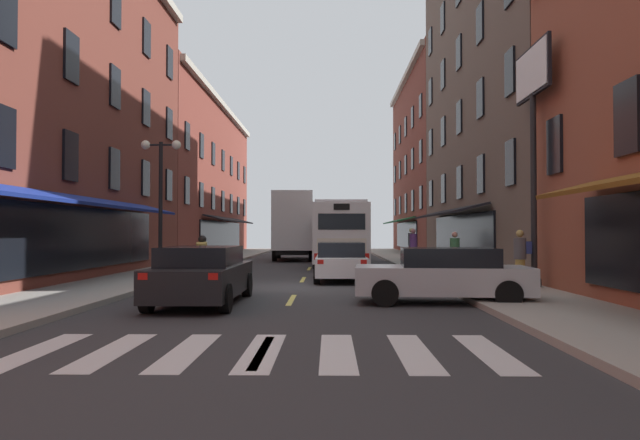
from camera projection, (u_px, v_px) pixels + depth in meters
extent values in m
cube|color=#333335|center=(299.00, 289.00, 18.44)|extent=(34.80, 80.00, 0.10)
cube|color=#DBCC4C|center=(262.00, 351.00, 8.45)|extent=(0.14, 2.40, 0.01)
cube|color=#DBCC4C|center=(291.00, 300.00, 14.94)|extent=(0.14, 2.40, 0.01)
cube|color=#DBCC4C|center=(303.00, 279.00, 21.44)|extent=(0.14, 2.40, 0.01)
cube|color=#DBCC4C|center=(309.00, 269.00, 27.94)|extent=(0.14, 2.40, 0.01)
cube|color=#DBCC4C|center=(313.00, 262.00, 34.44)|extent=(0.14, 2.40, 0.01)
cube|color=#DBCC4C|center=(316.00, 257.00, 40.93)|extent=(0.14, 2.40, 0.01)
cube|color=#DBCC4C|center=(318.00, 254.00, 47.43)|extent=(0.14, 2.40, 0.01)
cube|color=#DBCC4C|center=(319.00, 251.00, 53.93)|extent=(0.14, 2.40, 0.01)
cube|color=silver|center=(38.00, 351.00, 8.50)|extent=(0.50, 2.80, 0.01)
cube|color=silver|center=(112.00, 351.00, 8.48)|extent=(0.50, 2.80, 0.01)
cube|color=silver|center=(187.00, 351.00, 8.46)|extent=(0.50, 2.80, 0.01)
cube|color=silver|center=(262.00, 351.00, 8.45)|extent=(0.50, 2.80, 0.01)
cube|color=silver|center=(337.00, 352.00, 8.43)|extent=(0.50, 2.80, 0.01)
cube|color=silver|center=(413.00, 352.00, 8.41)|extent=(0.50, 2.80, 0.01)
cube|color=silver|center=(489.00, 352.00, 8.39)|extent=(0.50, 2.80, 0.01)
cube|color=#A39E93|center=(114.00, 285.00, 18.54)|extent=(3.00, 80.00, 0.14)
cube|color=#A39E93|center=(485.00, 285.00, 18.34)|extent=(3.00, 80.00, 0.14)
cube|color=black|center=(70.00, 238.00, 18.60)|extent=(0.10, 16.00, 2.10)
cube|color=navy|center=(92.00, 201.00, 18.61)|extent=(1.38, 14.93, 0.44)
cube|color=black|center=(4.00, 137.00, 14.85)|extent=(0.10, 1.00, 1.60)
cube|color=black|center=(70.00, 156.00, 18.66)|extent=(0.10, 1.00, 1.60)
cube|color=black|center=(114.00, 169.00, 22.46)|extent=(0.10, 1.00, 1.60)
cube|color=black|center=(146.00, 178.00, 26.27)|extent=(0.10, 1.00, 1.60)
cube|color=black|center=(169.00, 185.00, 30.08)|extent=(0.10, 1.00, 1.60)
cube|color=black|center=(5.00, 13.00, 14.92)|extent=(0.10, 1.00, 1.60)
cube|color=black|center=(71.00, 57.00, 18.73)|extent=(0.10, 1.00, 1.60)
cube|color=black|center=(115.00, 87.00, 22.53)|extent=(0.10, 1.00, 1.60)
cube|color=black|center=(146.00, 108.00, 26.34)|extent=(0.10, 1.00, 1.60)
cube|color=black|center=(169.00, 124.00, 30.15)|extent=(0.10, 1.00, 1.60)
cube|color=black|center=(116.00, 5.00, 22.60)|extent=(0.10, 1.00, 1.60)
cube|color=black|center=(146.00, 38.00, 26.41)|extent=(0.10, 1.00, 1.60)
cube|color=black|center=(170.00, 63.00, 30.22)|extent=(0.10, 1.00, 1.60)
cube|color=brown|center=(172.00, 179.00, 45.42)|extent=(8.00, 26.57, 11.93)
cube|color=#B2AD9E|center=(224.00, 107.00, 45.47)|extent=(0.44, 26.07, 0.40)
cube|color=black|center=(223.00, 235.00, 45.25)|extent=(0.10, 16.00, 2.10)
cube|color=black|center=(232.00, 220.00, 45.27)|extent=(1.38, 14.93, 0.44)
cube|color=black|center=(187.00, 191.00, 33.89)|extent=(0.10, 1.00, 1.60)
cube|color=black|center=(201.00, 195.00, 37.70)|extent=(0.10, 1.00, 1.60)
cube|color=black|center=(213.00, 198.00, 41.50)|extent=(0.10, 1.00, 1.60)
cube|color=black|center=(223.00, 201.00, 45.31)|extent=(0.10, 1.00, 1.60)
cube|color=black|center=(231.00, 204.00, 49.12)|extent=(0.10, 1.00, 1.60)
cube|color=black|center=(238.00, 206.00, 52.93)|extent=(0.10, 1.00, 1.60)
cube|color=black|center=(244.00, 208.00, 56.74)|extent=(0.10, 1.00, 1.60)
cube|color=black|center=(187.00, 136.00, 33.96)|extent=(0.10, 1.00, 1.60)
cube|color=black|center=(202.00, 146.00, 37.77)|extent=(0.10, 1.00, 1.60)
cube|color=black|center=(213.00, 154.00, 41.57)|extent=(0.10, 1.00, 1.60)
cube|color=black|center=(223.00, 160.00, 45.38)|extent=(0.10, 1.00, 1.60)
cube|color=black|center=(231.00, 166.00, 49.19)|extent=(0.10, 1.00, 1.60)
cube|color=black|center=(238.00, 171.00, 53.00)|extent=(0.10, 1.00, 1.60)
cube|color=black|center=(245.00, 175.00, 56.81)|extent=(0.10, 1.00, 1.60)
cube|color=black|center=(627.00, 118.00, 12.41)|extent=(0.10, 1.00, 1.60)
cube|color=black|center=(555.00, 146.00, 16.41)|extent=(0.10, 1.00, 1.60)
cube|color=brown|center=(542.00, 85.00, 28.44)|extent=(8.00, 19.90, 17.94)
cube|color=black|center=(460.00, 236.00, 28.35)|extent=(0.10, 12.00, 2.10)
cube|color=black|center=(445.00, 212.00, 28.39)|extent=(1.38, 11.20, 0.44)
cube|color=black|center=(511.00, 163.00, 20.41)|extent=(0.10, 1.00, 1.60)
cube|color=black|center=(481.00, 174.00, 24.41)|extent=(0.10, 1.00, 1.60)
cube|color=black|center=(460.00, 182.00, 28.41)|extent=(0.10, 1.00, 1.60)
cube|color=black|center=(444.00, 189.00, 32.41)|extent=(0.10, 1.00, 1.60)
cube|color=black|center=(431.00, 193.00, 36.40)|extent=(0.10, 1.00, 1.60)
cube|color=black|center=(510.00, 72.00, 20.48)|extent=(0.10, 1.00, 1.60)
cube|color=black|center=(480.00, 99.00, 24.48)|extent=(0.10, 1.00, 1.60)
cube|color=black|center=(459.00, 117.00, 28.48)|extent=(0.10, 1.00, 1.60)
cube|color=black|center=(443.00, 132.00, 32.48)|extent=(0.10, 1.00, 1.60)
cube|color=black|center=(431.00, 143.00, 36.47)|extent=(0.10, 1.00, 1.60)
cube|color=black|center=(480.00, 23.00, 24.55)|extent=(0.10, 1.00, 1.60)
cube|color=black|center=(459.00, 53.00, 28.55)|extent=(0.10, 1.00, 1.60)
cube|color=black|center=(443.00, 75.00, 32.55)|extent=(0.10, 1.00, 1.60)
cube|color=black|center=(431.00, 92.00, 36.54)|extent=(0.10, 1.00, 1.60)
cube|color=black|center=(443.00, 18.00, 32.62)|extent=(0.10, 1.00, 1.60)
cube|color=black|center=(430.00, 42.00, 36.61)|extent=(0.10, 1.00, 1.60)
cube|color=brown|center=(454.00, 164.00, 48.40)|extent=(8.00, 19.90, 14.91)
cube|color=#B2AD9E|center=(405.00, 80.00, 48.63)|extent=(0.44, 19.40, 0.40)
cube|color=black|center=(406.00, 235.00, 48.34)|extent=(0.10, 12.00, 2.10)
cube|color=#1E6638|center=(397.00, 221.00, 48.38)|extent=(1.38, 11.20, 0.44)
cube|color=black|center=(421.00, 197.00, 40.40)|extent=(0.10, 1.00, 1.60)
cube|color=black|center=(413.00, 201.00, 44.40)|extent=(0.10, 1.00, 1.60)
cube|color=black|center=(406.00, 203.00, 48.40)|extent=(0.10, 1.00, 1.60)
cube|color=black|center=(400.00, 205.00, 52.40)|extent=(0.10, 1.00, 1.60)
cube|color=black|center=(395.00, 207.00, 56.40)|extent=(0.10, 1.00, 1.60)
cube|color=black|center=(421.00, 152.00, 40.47)|extent=(0.10, 1.00, 1.60)
cube|color=black|center=(413.00, 159.00, 44.47)|extent=(0.10, 1.00, 1.60)
cube|color=black|center=(406.00, 165.00, 48.47)|extent=(0.10, 1.00, 1.60)
cube|color=black|center=(400.00, 170.00, 52.47)|extent=(0.10, 1.00, 1.60)
cube|color=black|center=(395.00, 175.00, 56.47)|extent=(0.10, 1.00, 1.60)
cube|color=black|center=(421.00, 106.00, 40.54)|extent=(0.10, 1.00, 1.60)
cube|color=black|center=(413.00, 117.00, 44.54)|extent=(0.10, 1.00, 1.60)
cube|color=black|center=(406.00, 127.00, 48.54)|extent=(0.10, 1.00, 1.60)
cube|color=black|center=(400.00, 135.00, 52.54)|extent=(0.10, 1.00, 1.60)
cube|color=black|center=(395.00, 142.00, 56.54)|extent=(0.10, 1.00, 1.60)
cylinder|color=black|center=(534.00, 190.00, 17.22)|extent=(0.18, 0.18, 5.74)
cylinder|color=black|center=(534.00, 283.00, 17.16)|extent=(0.40, 0.40, 0.24)
cube|color=black|center=(533.00, 71.00, 17.30)|extent=(0.10, 2.72, 1.51)
cube|color=silver|center=(531.00, 71.00, 17.30)|extent=(0.04, 2.56, 1.35)
cube|color=silver|center=(535.00, 71.00, 17.29)|extent=(0.04, 2.56, 1.35)
cube|color=white|center=(339.00, 233.00, 30.79)|extent=(2.56, 11.24, 2.73)
cube|color=silver|center=(339.00, 206.00, 30.82)|extent=(2.36, 10.04, 0.16)
cube|color=black|center=(339.00, 229.00, 31.10)|extent=(2.60, 8.84, 0.96)
cube|color=#193899|center=(339.00, 254.00, 30.77)|extent=(2.59, 10.84, 0.36)
cube|color=black|center=(338.00, 230.00, 36.37)|extent=(2.25, 0.12, 1.10)
cube|color=black|center=(342.00, 222.00, 25.23)|extent=(2.05, 0.12, 0.70)
cube|color=silver|center=(342.00, 246.00, 25.20)|extent=(2.15, 0.10, 0.64)
cube|color=black|center=(342.00, 207.00, 25.23)|extent=(0.70, 0.10, 0.28)
cube|color=red|center=(316.00, 257.00, 25.19)|extent=(0.20, 0.08, 0.28)
cube|color=red|center=(367.00, 257.00, 25.16)|extent=(0.20, 0.08, 0.28)
cylinder|color=black|center=(318.00, 254.00, 34.40)|extent=(0.30, 1.00, 1.00)
cylinder|color=black|center=(358.00, 254.00, 34.36)|extent=(0.30, 1.00, 1.00)
cylinder|color=black|center=(316.00, 259.00, 27.67)|extent=(0.30, 1.00, 1.00)
cylinder|color=black|center=(365.00, 259.00, 27.63)|extent=(0.30, 1.00, 1.00)
cube|color=#B21E19|center=(295.00, 235.00, 39.53)|extent=(2.37, 2.57, 2.40)
cube|color=black|center=(296.00, 223.00, 40.76)|extent=(2.00, 0.16, 0.80)
cube|color=white|center=(293.00, 221.00, 35.89)|extent=(2.54, 4.89, 3.50)
cube|color=navy|center=(313.00, 218.00, 35.91)|extent=(0.15, 2.89, 0.90)
cube|color=black|center=(294.00, 251.00, 37.10)|extent=(2.10, 6.97, 0.24)
cylinder|color=black|center=(279.00, 252.00, 39.30)|extent=(0.31, 0.91, 0.90)
cylinder|color=black|center=(311.00, 252.00, 39.32)|extent=(0.31, 0.91, 0.90)
cylinder|color=black|center=(275.00, 254.00, 35.11)|extent=(0.31, 0.91, 0.90)
cylinder|color=black|center=(311.00, 254.00, 35.14)|extent=(0.31, 0.91, 0.90)
cube|color=silver|center=(302.00, 247.00, 48.77)|extent=(1.77, 4.51, 0.60)
cube|color=black|center=(301.00, 241.00, 48.60)|extent=(1.61, 2.43, 0.46)
cube|color=red|center=(292.00, 245.00, 46.56)|extent=(0.20, 0.06, 0.14)
cube|color=red|center=(309.00, 245.00, 46.54)|extent=(0.20, 0.06, 0.14)
cylinder|color=black|center=(293.00, 249.00, 50.33)|extent=(0.22, 0.64, 0.64)
cylinder|color=black|center=(312.00, 249.00, 50.31)|extent=(0.22, 0.64, 0.64)
cylinder|color=black|center=(290.00, 250.00, 47.23)|extent=(0.22, 0.64, 0.64)
cylinder|color=black|center=(311.00, 250.00, 47.20)|extent=(0.22, 0.64, 0.64)
cube|color=black|center=(203.00, 280.00, 14.13)|extent=(1.81, 4.67, 0.71)
cube|color=black|center=(201.00, 257.00, 13.95)|extent=(1.64, 2.52, 0.49)
cube|color=red|center=(143.00, 276.00, 11.83)|extent=(0.20, 0.06, 0.14)
cube|color=red|center=(213.00, 276.00, 11.81)|extent=(0.20, 0.06, 0.14)
cylinder|color=black|center=(185.00, 285.00, 15.77)|extent=(0.22, 0.64, 0.64)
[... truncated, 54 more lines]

